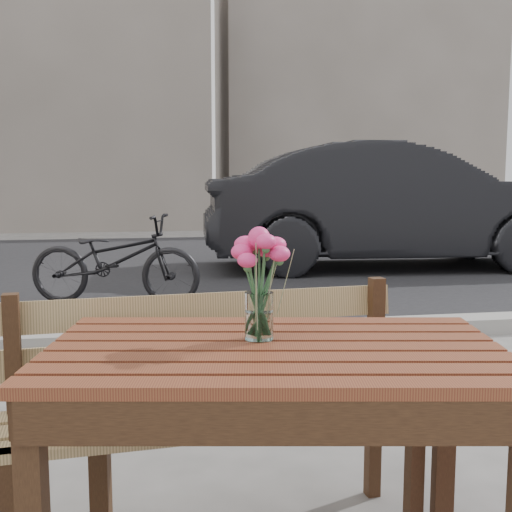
{
  "coord_description": "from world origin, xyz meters",
  "views": [
    {
      "loc": [
        -0.41,
        -1.46,
        1.19
      ],
      "look_at": [
        -0.11,
        0.29,
        0.97
      ],
      "focal_mm": 45.0,
      "sensor_mm": 36.0,
      "label": 1
    }
  ],
  "objects": [
    {
      "name": "street",
      "position": [
        0.0,
        5.06,
        0.03
      ],
      "size": [
        30.0,
        8.12,
        0.12
      ],
      "color": "black",
      "rests_on": "ground"
    },
    {
      "name": "main_bench",
      "position": [
        -0.21,
        0.59,
        0.51
      ],
      "size": [
        1.39,
        0.52,
        0.84
      ],
      "rotation": [
        0.0,
        0.0,
        0.09
      ],
      "color": "olive",
      "rests_on": "ground"
    },
    {
      "name": "main_vase",
      "position": [
        -0.11,
        0.24,
        0.94
      ],
      "size": [
        0.17,
        0.17,
        0.31
      ],
      "color": "white",
      "rests_on": "main_table"
    },
    {
      "name": "main_table",
      "position": [
        -0.08,
        0.17,
        0.62
      ],
      "size": [
        1.31,
        0.89,
        0.74
      ],
      "rotation": [
        0.0,
        0.0,
        -0.17
      ],
      "color": "#5F2719",
      "rests_on": "ground"
    },
    {
      "name": "backdrop_buildings",
      "position": [
        0.17,
        14.4,
        3.6
      ],
      "size": [
        15.5,
        4.0,
        8.0
      ],
      "color": "slate",
      "rests_on": "ground"
    },
    {
      "name": "bicycle",
      "position": [
        -0.71,
        4.56,
        0.42
      ],
      "size": [
        1.7,
        0.97,
        0.84
      ],
      "primitive_type": "imported",
      "rotation": [
        0.0,
        0.0,
        1.3
      ],
      "color": "black",
      "rests_on": "ground"
    },
    {
      "name": "parked_car",
      "position": [
        2.72,
        6.46,
        0.8
      ],
      "size": [
        4.95,
        2.0,
        1.6
      ],
      "primitive_type": "imported",
      "rotation": [
        0.0,
        0.0,
        1.51
      ],
      "color": "black",
      "rests_on": "ground"
    }
  ]
}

